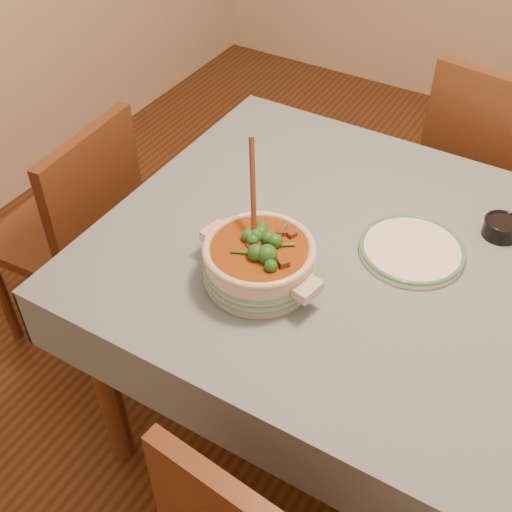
% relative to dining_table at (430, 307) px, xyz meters
% --- Properties ---
extents(floor, '(4.50, 4.50, 0.00)m').
position_rel_dining_table_xyz_m(floor, '(0.00, 0.00, -0.66)').
color(floor, '#412112').
rests_on(floor, ground).
extents(dining_table, '(1.68, 1.08, 0.76)m').
position_rel_dining_table_xyz_m(dining_table, '(0.00, 0.00, 0.00)').
color(dining_table, brown).
rests_on(dining_table, floor).
extents(stew_casserole, '(0.33, 0.30, 0.31)m').
position_rel_dining_table_xyz_m(stew_casserole, '(-0.36, -0.21, 0.16)').
color(stew_casserole, beige).
rests_on(stew_casserole, dining_table).
extents(white_plate, '(0.34, 0.34, 0.02)m').
position_rel_dining_table_xyz_m(white_plate, '(-0.09, 0.06, 0.10)').
color(white_plate, white).
rests_on(white_plate, dining_table).
extents(condiment_bowl, '(0.09, 0.09, 0.05)m').
position_rel_dining_table_xyz_m(condiment_bowl, '(0.08, 0.24, 0.12)').
color(condiment_bowl, black).
rests_on(condiment_bowl, dining_table).
extents(chair_far, '(0.51, 0.51, 0.95)m').
position_rel_dining_table_xyz_m(chair_far, '(-0.04, 0.81, -0.12)').
color(chair_far, brown).
rests_on(chair_far, floor).
extents(chair_left, '(0.43, 0.43, 0.87)m').
position_rel_dining_table_xyz_m(chair_left, '(-1.13, -0.07, -0.17)').
color(chair_left, brown).
rests_on(chair_left, floor).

